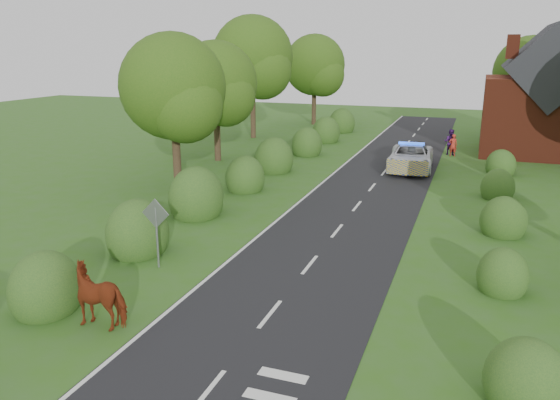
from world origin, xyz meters
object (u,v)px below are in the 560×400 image
at_px(cow, 103,298).
at_px(pedestrian_red, 453,145).
at_px(road_sign, 156,223).
at_px(pedestrian_purple, 450,142).
at_px(police_van, 411,157).

bearing_deg(cow, pedestrian_red, 158.91).
xyz_separation_m(road_sign, pedestrian_purple, (8.49, 25.63, -0.72)).
distance_m(cow, police_van, 24.16).
relative_size(road_sign, pedestrian_purple, 1.36).
bearing_deg(police_van, pedestrian_purple, 68.16).
bearing_deg(pedestrian_red, police_van, 57.06).
bearing_deg(road_sign, pedestrian_purple, 71.68).
bearing_deg(police_van, pedestrian_red, 64.83).
height_order(pedestrian_red, pedestrian_purple, pedestrian_purple).
distance_m(road_sign, police_van, 20.51).
xyz_separation_m(road_sign, cow, (0.73, -4.02, -0.92)).
bearing_deg(pedestrian_purple, police_van, 86.07).
height_order(cow, police_van, police_van).
bearing_deg(police_van, road_sign, -111.45).
bearing_deg(road_sign, pedestrian_red, 70.92).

